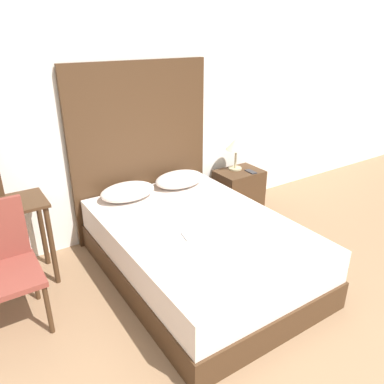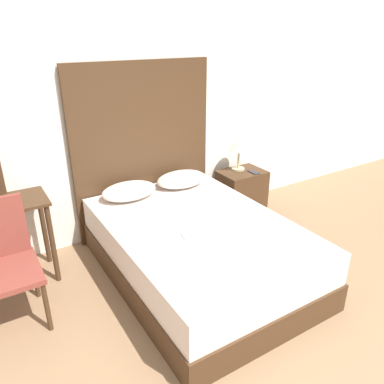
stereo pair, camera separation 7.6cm
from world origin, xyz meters
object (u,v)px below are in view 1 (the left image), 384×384
object	(u,v)px
phone_on_bed	(188,236)
table_lamp	(236,145)
bed	(198,249)
phone_on_nightstand	(251,172)
nightstand	(238,191)

from	to	relation	value
phone_on_bed	table_lamp	xyz separation A→B (m)	(1.31, 1.01, 0.28)
bed	phone_on_nightstand	world-z (taller)	phone_on_nightstand
table_lamp	nightstand	bearing A→B (deg)	-87.39
phone_on_bed	phone_on_nightstand	distance (m)	1.63
table_lamp	phone_on_nightstand	world-z (taller)	table_lamp
bed	table_lamp	size ratio (longest dim) A/B	5.40
bed	nightstand	size ratio (longest dim) A/B	3.90
nightstand	phone_on_nightstand	bearing A→B (deg)	-47.56
bed	phone_on_bed	distance (m)	0.36
bed	phone_on_nightstand	size ratio (longest dim) A/B	13.22
table_lamp	phone_on_bed	bearing A→B (deg)	-142.32
nightstand	phone_on_nightstand	distance (m)	0.29
bed	table_lamp	distance (m)	1.51
phone_on_bed	table_lamp	bearing A→B (deg)	37.68
table_lamp	bed	bearing A→B (deg)	-142.00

